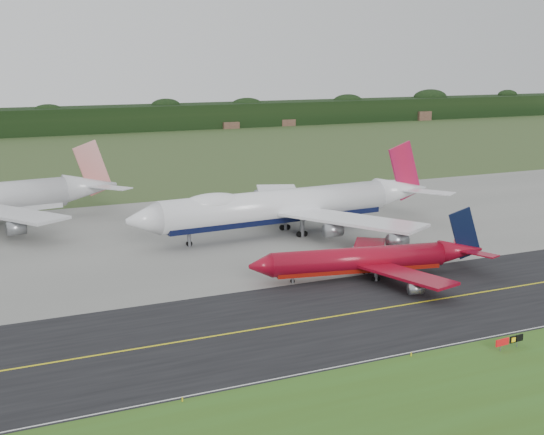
% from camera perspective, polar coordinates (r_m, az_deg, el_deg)
% --- Properties ---
extents(ground, '(600.00, 600.00, 0.00)m').
position_cam_1_polar(ground, '(112.78, 5.63, -6.50)').
color(ground, '#304B23').
rests_on(ground, ground).
extents(grass_verge, '(400.00, 30.00, 0.01)m').
position_cam_1_polar(grass_verge, '(86.74, 17.78, -12.92)').
color(grass_verge, '#3D5F1C').
rests_on(grass_verge, ground).
extents(taxiway, '(400.00, 32.00, 0.02)m').
position_cam_1_polar(taxiway, '(109.55, 6.70, -7.09)').
color(taxiway, black).
rests_on(taxiway, ground).
extents(apron, '(400.00, 78.00, 0.01)m').
position_cam_1_polar(apron, '(157.09, -3.87, -1.13)').
color(apron, slate).
rests_on(apron, ground).
extents(taxiway_centreline, '(400.00, 0.40, 0.00)m').
position_cam_1_polar(taxiway_centreline, '(109.55, 6.70, -7.08)').
color(taxiway_centreline, yellow).
rests_on(taxiway_centreline, taxiway).
extents(taxiway_edge_line, '(400.00, 0.25, 0.00)m').
position_cam_1_polar(taxiway_edge_line, '(97.58, 11.54, -9.70)').
color(taxiway_edge_line, silver).
rests_on(taxiway_edge_line, taxiway).
extents(horizon_treeline, '(700.00, 25.00, 12.00)m').
position_cam_1_polar(horizon_treeline, '(370.84, -16.56, 6.88)').
color(horizon_treeline, black).
rests_on(horizon_treeline, ground).
extents(jet_ba_747, '(70.08, 57.95, 17.62)m').
position_cam_1_polar(jet_ba_747, '(154.10, 1.15, 0.91)').
color(jet_ba_747, white).
rests_on(jet_ba_747, ground).
extents(jet_red_737, '(40.71, 32.75, 11.03)m').
position_cam_1_polar(jet_red_737, '(125.62, 7.46, -3.15)').
color(jet_red_737, maroon).
rests_on(jet_red_737, ground).
extents(taxiway_sign, '(4.64, 0.57, 1.55)m').
position_cam_1_polar(taxiway_sign, '(99.97, 17.45, -8.83)').
color(taxiway_sign, slate).
rests_on(taxiway_sign, ground).
extents(edge_marker_left, '(0.16, 0.16, 0.50)m').
position_cam_1_polar(edge_marker_left, '(82.81, -6.77, -13.45)').
color(edge_marker_left, yellow).
rests_on(edge_marker_left, ground).
extents(edge_marker_center, '(0.16, 0.16, 0.50)m').
position_cam_1_polar(edge_marker_center, '(95.09, 10.44, -10.10)').
color(edge_marker_center, yellow).
rests_on(edge_marker_center, ground).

